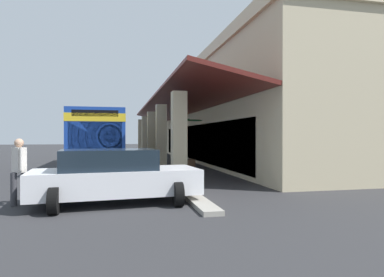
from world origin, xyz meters
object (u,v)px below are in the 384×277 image
(potted_palm, at_px, (186,157))
(pedestrian, at_px, (19,167))
(transit_bus, at_px, (99,136))
(parked_sedan_white, at_px, (114,176))

(potted_palm, bearing_deg, pedestrian, -36.56)
(transit_bus, distance_m, parked_sedan_white, 11.31)
(transit_bus, relative_size, potted_palm, 4.00)
(pedestrian, bearing_deg, transit_bus, 172.04)
(pedestrian, bearing_deg, parked_sedan_white, 80.33)
(parked_sedan_white, bearing_deg, potted_palm, 156.85)
(potted_palm, bearing_deg, parked_sedan_white, -23.15)
(parked_sedan_white, height_order, potted_palm, potted_palm)
(transit_bus, bearing_deg, potted_palm, 64.01)
(transit_bus, xyz_separation_m, parked_sedan_white, (11.21, 0.97, -1.10))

